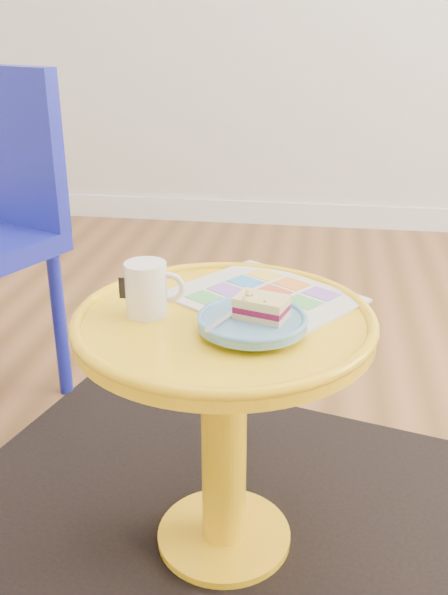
# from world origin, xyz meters

# --- Properties ---
(floor) EXTENTS (4.00, 4.00, 0.00)m
(floor) POSITION_xyz_m (0.00, 0.00, 0.00)
(floor) COLOR brown
(floor) RESTS_ON ground
(room_walls) EXTENTS (4.00, 4.00, 4.00)m
(room_walls) POSITION_xyz_m (-0.99, 0.99, 0.06)
(room_walls) COLOR silver
(room_walls) RESTS_ON ground
(rug) EXTENTS (1.53, 1.38, 0.01)m
(rug) POSITION_xyz_m (-0.36, -0.35, 0.00)
(rug) COLOR black
(rug) RESTS_ON ground
(side_table) EXTENTS (0.55, 0.55, 0.52)m
(side_table) POSITION_xyz_m (-0.36, -0.35, 0.37)
(side_table) COLOR yellow
(side_table) RESTS_ON ground
(newspaper) EXTENTS (0.41, 0.40, 0.01)m
(newspaper) POSITION_xyz_m (-0.30, -0.25, 0.52)
(newspaper) COLOR silver
(newspaper) RESTS_ON side_table
(mug) EXTENTS (0.11, 0.08, 0.10)m
(mug) POSITION_xyz_m (-0.50, -0.35, 0.57)
(mug) COLOR white
(mug) RESTS_ON side_table
(plate) EXTENTS (0.19, 0.19, 0.02)m
(plate) POSITION_xyz_m (-0.31, -0.40, 0.54)
(plate) COLOR #5790BA
(plate) RESTS_ON newspaper
(cake_slice) EXTENTS (0.10, 0.08, 0.04)m
(cake_slice) POSITION_xyz_m (-0.29, -0.40, 0.57)
(cake_slice) COLOR #D3BC8C
(cake_slice) RESTS_ON plate
(fork) EXTENTS (0.07, 0.14, 0.00)m
(fork) POSITION_xyz_m (-0.34, -0.40, 0.55)
(fork) COLOR silver
(fork) RESTS_ON plate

